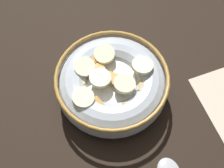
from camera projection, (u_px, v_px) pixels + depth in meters
ground_plane at (112, 95)px, 52.37cm from camera, size 129.46×129.46×2.00cm
cereal_bowl at (112, 84)px, 48.84cm from camera, size 17.70×17.70×6.34cm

